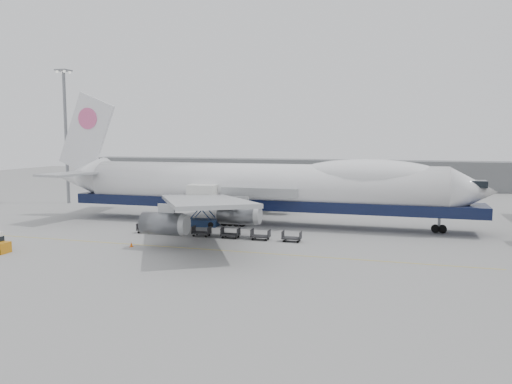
% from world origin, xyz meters
% --- Properties ---
extents(ground, '(260.00, 260.00, 0.00)m').
position_xyz_m(ground, '(0.00, 0.00, 0.00)').
color(ground, gray).
rests_on(ground, ground).
extents(apron_line, '(60.00, 0.15, 0.01)m').
position_xyz_m(apron_line, '(0.00, -6.00, 0.01)').
color(apron_line, gold).
rests_on(apron_line, ground).
extents(hangar, '(110.00, 8.00, 7.00)m').
position_xyz_m(hangar, '(-10.00, 70.00, 3.50)').
color(hangar, slate).
rests_on(hangar, ground).
extents(floodlight_mast, '(2.40, 2.40, 25.43)m').
position_xyz_m(floodlight_mast, '(-42.00, 24.00, 14.27)').
color(floodlight_mast, slate).
rests_on(floodlight_mast, ground).
extents(airliner, '(67.00, 55.30, 19.98)m').
position_xyz_m(airliner, '(0.64, 12.00, 5.62)').
color(airliner, white).
rests_on(airliner, ground).
extents(catering_truck, '(4.52, 3.25, 5.97)m').
position_xyz_m(catering_truck, '(-7.27, 7.94, 3.42)').
color(catering_truck, navy).
rests_on(catering_truck, ground).
extents(traffic_cone, '(0.38, 0.38, 0.57)m').
position_xyz_m(traffic_cone, '(-9.96, -7.25, 0.27)').
color(traffic_cone, '#E2570B').
rests_on(traffic_cone, ground).
extents(dolly_0, '(2.30, 1.35, 1.30)m').
position_xyz_m(dolly_0, '(-12.47, 0.86, 0.53)').
color(dolly_0, '#2D2D30').
rests_on(dolly_0, ground).
extents(dolly_1, '(2.30, 1.35, 1.30)m').
position_xyz_m(dolly_1, '(-8.50, 0.86, 0.53)').
color(dolly_1, '#2D2D30').
rests_on(dolly_1, ground).
extents(dolly_2, '(2.30, 1.35, 1.30)m').
position_xyz_m(dolly_2, '(-4.54, 0.86, 0.53)').
color(dolly_2, '#2D2D30').
rests_on(dolly_2, ground).
extents(dolly_3, '(2.30, 1.35, 1.30)m').
position_xyz_m(dolly_3, '(-0.58, 0.86, 0.53)').
color(dolly_3, '#2D2D30').
rests_on(dolly_3, ground).
extents(dolly_4, '(2.30, 1.35, 1.30)m').
position_xyz_m(dolly_4, '(3.39, 0.86, 0.53)').
color(dolly_4, '#2D2D30').
rests_on(dolly_4, ground).
extents(dolly_5, '(2.30, 1.35, 1.30)m').
position_xyz_m(dolly_5, '(7.35, 0.86, 0.53)').
color(dolly_5, '#2D2D30').
rests_on(dolly_5, ground).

